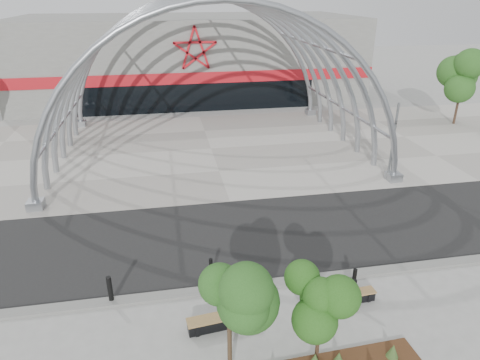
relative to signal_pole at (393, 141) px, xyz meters
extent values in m
plane|color=gray|center=(-9.66, -8.07, -2.46)|extent=(140.00, 140.00, 0.00)
cube|color=black|center=(-9.66, -4.57, -2.45)|extent=(140.00, 7.00, 0.02)
cube|color=gray|center=(-9.66, 7.43, -2.44)|extent=(60.00, 17.00, 0.04)
cube|color=slate|center=(-9.66, -8.32, -2.40)|extent=(60.00, 0.50, 0.12)
cube|color=slate|center=(-9.66, 25.43, 1.54)|extent=(34.00, 15.00, 8.00)
cube|color=black|center=(-9.66, 17.98, -1.16)|extent=(22.00, 0.25, 2.60)
cube|color=red|center=(-9.66, 17.98, 0.64)|extent=(34.00, 0.30, 1.00)
torus|color=#93979D|center=(-9.66, -0.07, -2.46)|extent=(20.36, 0.36, 20.36)
torus|color=#93979D|center=(-9.66, 2.43, -2.46)|extent=(20.36, 0.36, 20.36)
torus|color=#93979D|center=(-9.66, 4.93, -2.46)|extent=(20.36, 0.36, 20.36)
torus|color=#93979D|center=(-9.66, 7.43, -2.46)|extent=(20.36, 0.36, 20.36)
torus|color=#93979D|center=(-9.66, 9.93, -2.46)|extent=(20.36, 0.36, 20.36)
torus|color=#93979D|center=(-9.66, 12.43, -2.46)|extent=(20.36, 0.36, 20.36)
torus|color=#93979D|center=(-9.66, 14.93, -2.46)|extent=(20.36, 0.36, 20.36)
cylinder|color=#93979D|center=(0.00, 7.43, 0.13)|extent=(0.20, 15.00, 0.20)
cylinder|color=#93979D|center=(-2.59, 7.43, 4.61)|extent=(0.20, 15.00, 0.20)
cylinder|color=#93979D|center=(-16.73, 7.43, 4.61)|extent=(0.20, 15.00, 0.20)
cylinder|color=#93979D|center=(-19.32, 7.43, 0.13)|extent=(0.20, 15.00, 0.20)
cube|color=#93979D|center=(-19.66, -0.07, -2.21)|extent=(0.80, 0.80, 0.50)
cube|color=#93979D|center=(-19.66, 14.93, -2.21)|extent=(0.80, 0.80, 0.50)
cube|color=#93979D|center=(0.34, -0.07, -2.21)|extent=(0.80, 0.80, 0.50)
cube|color=#93979D|center=(0.34, 14.93, -2.21)|extent=(0.80, 0.80, 0.50)
cone|color=#3C5A27|center=(-8.21, -12.48, -2.13)|extent=(0.37, 0.37, 0.46)
cone|color=#3C5A27|center=(-8.93, -12.41, -2.13)|extent=(0.37, 0.37, 0.46)
cone|color=#3C5A27|center=(-6.47, -12.50, -2.13)|extent=(0.37, 0.37, 0.46)
cylinder|color=slate|center=(0.00, 0.00, -0.11)|extent=(0.13, 0.13, 4.71)
imported|color=black|center=(0.00, 0.00, 0.93)|extent=(0.18, 0.67, 0.13)
cylinder|color=#2E2414|center=(-11.45, -12.16, -1.40)|extent=(0.13, 0.13, 2.12)
ellipsoid|color=#1C4417|center=(-11.45, -12.16, 0.53)|extent=(1.82, 1.82, 2.32)
cylinder|color=#341E13|center=(-8.75, -12.09, -1.57)|extent=(0.12, 0.12, 1.78)
ellipsoid|color=#1B470F|center=(-8.75, -12.09, 0.04)|extent=(1.47, 1.47, 1.94)
cube|color=black|center=(-11.47, -10.19, -2.28)|extent=(2.19, 0.65, 0.37)
cube|color=black|center=(-12.28, -10.29, -2.25)|extent=(0.18, 0.49, 0.43)
cube|color=black|center=(-10.67, -10.10, -2.25)|extent=(0.18, 0.49, 0.43)
cube|color=brown|center=(-11.47, -10.19, -2.03)|extent=(2.25, 0.73, 0.06)
cube|color=black|center=(-6.68, -9.79, -2.30)|extent=(1.91, 0.49, 0.32)
cube|color=black|center=(-7.39, -9.84, -2.27)|extent=(0.14, 0.42, 0.38)
cube|color=black|center=(-5.97, -9.74, -2.27)|extent=(0.14, 0.42, 0.38)
cube|color=#9B7241|center=(-6.68, -9.79, -2.08)|extent=(1.96, 0.56, 0.06)
cylinder|color=black|center=(-15.17, -8.25, -1.91)|extent=(0.18, 0.18, 1.11)
cylinder|color=black|center=(-10.23, -8.73, -2.03)|extent=(0.14, 0.14, 0.87)
cylinder|color=black|center=(-11.44, -7.46, -2.02)|extent=(0.14, 0.14, 0.88)
cylinder|color=black|center=(-6.28, -9.23, -1.97)|extent=(0.16, 0.16, 0.98)
cylinder|color=black|center=(-6.65, -9.96, -1.92)|extent=(0.17, 0.17, 1.09)
cylinder|color=black|center=(11.34, 9.93, -0.95)|extent=(0.20, 0.20, 3.03)
ellipsoid|color=#1F4918|center=(11.34, 9.93, 1.80)|extent=(2.70, 2.70, 3.30)
camera|label=1|loc=(-12.82, -21.28, 7.92)|focal=32.00mm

